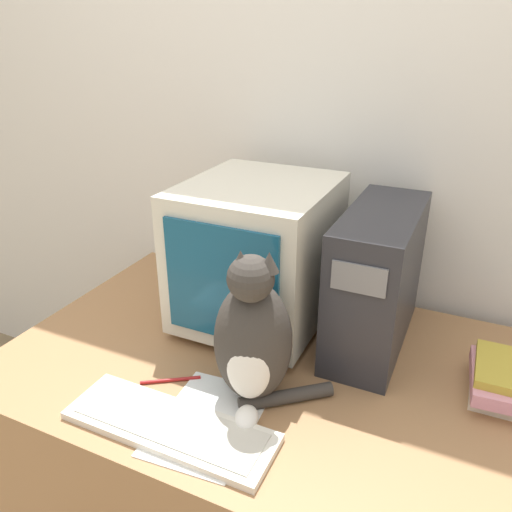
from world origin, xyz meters
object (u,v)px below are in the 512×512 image
object	(u,v)px
crt_monitor	(258,253)
cat	(253,339)
computer_tower	(376,279)
keyboard	(170,426)
book_stack	(499,380)
pen	(171,380)

from	to	relation	value
crt_monitor	cat	distance (m)	0.36
computer_tower	cat	xyz separation A→B (m)	(-0.20, -0.36, -0.03)
crt_monitor	keyboard	xyz separation A→B (m)	(0.02, -0.50, -0.21)
cat	book_stack	distance (m)	0.60
keyboard	computer_tower	bearing A→B (deg)	59.12
computer_tower	pen	distance (m)	0.60
keyboard	cat	distance (m)	0.26
keyboard	cat	bearing A→B (deg)	55.16
cat	pen	bearing A→B (deg)	173.00
crt_monitor	book_stack	distance (m)	0.69
keyboard	pen	xyz separation A→B (m)	(-0.09, 0.14, -0.01)
crt_monitor	keyboard	world-z (taller)	crt_monitor
keyboard	pen	size ratio (longest dim) A/B	3.72
computer_tower	cat	world-z (taller)	cat
keyboard	book_stack	size ratio (longest dim) A/B	2.23
crt_monitor	pen	size ratio (longest dim) A/B	3.46
cat	book_stack	size ratio (longest dim) A/B	1.81
computer_tower	keyboard	size ratio (longest dim) A/B	0.93
keyboard	pen	distance (m)	0.17
crt_monitor	keyboard	size ratio (longest dim) A/B	0.93
crt_monitor	book_stack	xyz separation A→B (m)	(0.67, -0.07, -0.17)
crt_monitor	cat	world-z (taller)	crt_monitor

